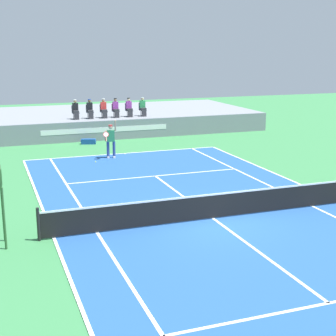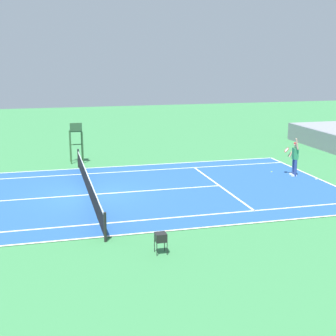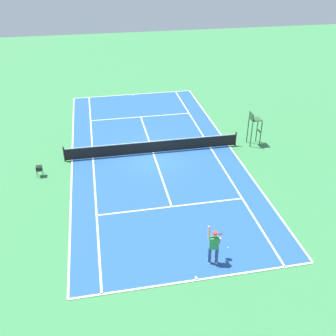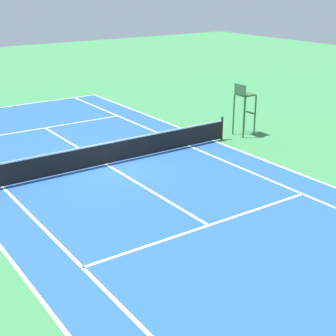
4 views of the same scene
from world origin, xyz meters
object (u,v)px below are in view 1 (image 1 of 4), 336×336
at_px(spectator_seated_2, 104,109).
at_px(tennis_ball, 96,162).
at_px(spectator_seated_0, 76,110).
at_px(spectator_seated_4, 129,108).
at_px(spectator_seated_5, 143,107).
at_px(tennis_player, 111,140).
at_px(equipment_bag, 88,141).
at_px(spectator_seated_1, 90,109).
at_px(spectator_seated_3, 116,108).

xyz_separation_m(spectator_seated_2, tennis_ball, (-2.21, -7.56, -1.85)).
bearing_deg(spectator_seated_0, spectator_seated_4, 0.00).
distance_m(spectator_seated_2, spectator_seated_5, 2.70).
relative_size(spectator_seated_4, tennis_player, 0.61).
bearing_deg(spectator_seated_4, tennis_player, -113.44).
xyz_separation_m(spectator_seated_2, equipment_bag, (-1.54, -2.28, -1.72)).
bearing_deg(spectator_seated_5, spectator_seated_1, 180.00).
height_order(spectator_seated_3, spectator_seated_5, same).
height_order(spectator_seated_2, spectator_seated_3, same).
bearing_deg(spectator_seated_0, spectator_seated_3, 0.00).
relative_size(spectator_seated_2, spectator_seated_3, 1.00).
relative_size(tennis_player, tennis_ball, 30.63).
height_order(spectator_seated_0, spectator_seated_1, same).
relative_size(spectator_seated_0, equipment_bag, 1.32).
height_order(spectator_seated_5, tennis_player, spectator_seated_5).
distance_m(spectator_seated_4, tennis_player, 7.44).
height_order(spectator_seated_1, spectator_seated_2, same).
relative_size(spectator_seated_5, tennis_player, 0.61).
relative_size(spectator_seated_3, tennis_player, 0.61).
relative_size(tennis_ball, equipment_bag, 0.07).
bearing_deg(spectator_seated_5, equipment_bag, -151.75).
height_order(spectator_seated_1, tennis_ball, spectator_seated_1).
bearing_deg(spectator_seated_2, spectator_seated_1, 180.00).
xyz_separation_m(spectator_seated_1, spectator_seated_5, (3.63, 0.00, 0.00)).
distance_m(spectator_seated_3, spectator_seated_5, 1.89).
bearing_deg(spectator_seated_1, spectator_seated_4, 0.00).
xyz_separation_m(spectator_seated_0, equipment_bag, (0.33, -2.28, -1.72)).
relative_size(spectator_seated_0, spectator_seated_1, 1.00).
distance_m(spectator_seated_1, spectator_seated_2, 0.93).
distance_m(spectator_seated_2, tennis_ball, 8.09).
distance_m(spectator_seated_3, equipment_bag, 3.70).
bearing_deg(equipment_bag, tennis_ball, -97.28).
distance_m(spectator_seated_5, tennis_ball, 9.21).
bearing_deg(spectator_seated_5, spectator_seated_0, 180.00).
relative_size(spectator_seated_0, spectator_seated_2, 1.00).
xyz_separation_m(spectator_seated_1, spectator_seated_4, (2.67, 0.00, 0.00)).
relative_size(spectator_seated_1, spectator_seated_2, 1.00).
bearing_deg(equipment_bag, spectator_seated_0, 98.20).
bearing_deg(spectator_seated_5, tennis_player, -119.94).
xyz_separation_m(spectator_seated_5, tennis_ball, (-4.92, -7.56, -1.85)).
bearing_deg(spectator_seated_3, spectator_seated_2, 180.00).
relative_size(spectator_seated_0, spectator_seated_4, 1.00).
distance_m(spectator_seated_2, tennis_player, 6.94).
height_order(spectator_seated_3, tennis_ball, spectator_seated_3).
bearing_deg(tennis_player, spectator_seated_2, 79.97).
bearing_deg(spectator_seated_2, spectator_seated_0, 180.00).
bearing_deg(spectator_seated_2, equipment_bag, -124.02).
bearing_deg(spectator_seated_4, equipment_bag, -145.18).
distance_m(spectator_seated_3, tennis_player, 7.12).
bearing_deg(spectator_seated_4, spectator_seated_1, 180.00).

